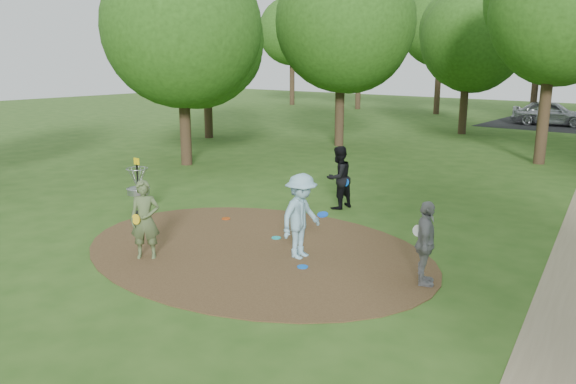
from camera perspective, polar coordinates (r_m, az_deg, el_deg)
The scene contains 12 objects.
ground at distance 12.57m, azimuth -3.42°, elevation -5.88°, with size 100.00×100.00×0.00m, color #2D5119.
dirt_clearing at distance 12.56m, azimuth -3.43°, elevation -5.84°, with size 8.40×8.40×0.02m, color #47301C.
player_observer_with_disc at distance 12.15m, azimuth -14.32°, elevation -2.76°, with size 0.73×0.71×1.70m.
player_throwing_with_disc at distance 11.80m, azimuth 1.34°, elevation -2.49°, with size 1.05×1.19×1.83m.
player_walking_with_disc at distance 15.82m, azimuth 5.15°, elevation 1.48°, with size 0.79×0.95×1.78m.
player_waiting_with_disc at distance 10.72m, azimuth 13.78°, elevation -5.13°, with size 0.75×1.03×1.62m.
disc_ground_cyan at distance 13.27m, azimuth -1.20°, elevation -4.67°, with size 0.22×0.22×0.02m, color #17B8BF.
disc_ground_blue at distance 11.49m, azimuth 1.49°, elevation -7.60°, with size 0.22×0.22×0.02m, color blue.
disc_ground_red at distance 14.91m, azimuth -6.32°, elevation -2.70°, with size 0.22×0.22×0.02m, color #C14413.
car_left at distance 39.48m, azimuth 25.14°, elevation 7.28°, with size 1.84×4.57×1.56m, color #96989D.
disc_golf_basket at distance 15.77m, azimuth -15.01°, elevation 0.97°, with size 0.63×0.63×1.54m.
tree_ring at distance 19.52m, azimuth 16.16°, elevation 16.19°, with size 37.11×45.94×9.39m.
Camera 1 is at (7.95, -8.80, 4.15)m, focal length 35.00 mm.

